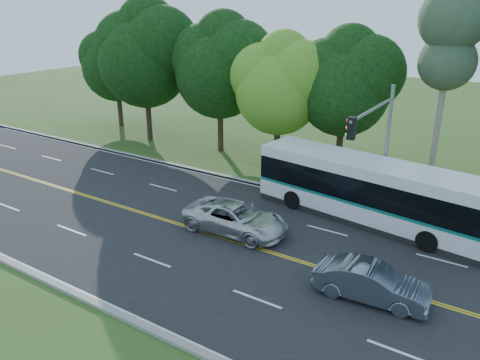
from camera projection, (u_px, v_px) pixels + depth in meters
The scene contains 12 objects.
ground at pixel (207, 233), 23.54m from camera, with size 120.00×120.00×0.00m, color #324E1A.
road at pixel (207, 233), 23.54m from camera, with size 60.00×14.00×0.02m, color black.
curb_north at pixel (275, 188), 29.15m from camera, with size 60.00×0.30×0.15m, color gray.
curb_south at pixel (96, 304), 17.88m from camera, with size 60.00×0.30×0.15m, color gray.
grass_verge at pixel (289, 179), 30.61m from camera, with size 60.00×4.00×0.10m, color #324E1A.
lane_markings at pixel (206, 232), 23.58m from camera, with size 57.60×13.82×0.00m.
tree_row at pixel (247, 65), 33.31m from camera, with size 44.70×9.10×13.84m.
bougainvillea_hedge at pixel (397, 197), 26.09m from camera, with size 9.50×2.25×1.50m.
traffic_signal at pixel (377, 138), 22.87m from camera, with size 0.42×6.10×7.00m.
transit_bus at pixel (371, 192), 24.27m from camera, with size 12.77×4.41×3.28m.
sedan at pixel (371, 282), 18.05m from camera, with size 1.53×4.38×1.44m, color slate.
suv at pixel (235, 218), 23.41m from camera, with size 2.48×5.39×1.50m, color silver.
Camera 1 is at (12.75, -16.85, 10.85)m, focal length 35.00 mm.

